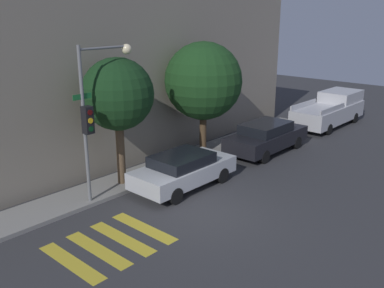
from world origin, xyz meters
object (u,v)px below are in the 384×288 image
sedan_near_corner (183,169)px  tree_midblock (203,81)px  tree_near_corner (118,95)px  traffic_light_pole (96,103)px  pickup_truck (331,109)px  sedan_middle (266,137)px

sedan_near_corner → tree_midblock: size_ratio=0.81×
tree_near_corner → tree_midblock: (4.75, 0.00, -0.06)m
traffic_light_pole → tree_near_corner: (1.33, 0.55, 0.02)m
sedan_near_corner → tree_near_corner: (-1.49, 1.82, 2.82)m
traffic_light_pole → tree_near_corner: size_ratio=1.11×
pickup_truck → tree_midblock: tree_midblock is taller
tree_midblock → sedan_near_corner: bearing=-150.8°
sedan_middle → traffic_light_pole: bearing=171.6°
traffic_light_pole → pickup_truck: traffic_light_pole is taller
sedan_middle → sedan_near_corner: bearing=180.0°
traffic_light_pole → sedan_near_corner: size_ratio=1.29×
sedan_middle → tree_midblock: 4.10m
traffic_light_pole → tree_midblock: 6.10m
traffic_light_pole → sedan_middle: 9.08m
tree_midblock → tree_near_corner: bearing=-180.0°
tree_midblock → traffic_light_pole: bearing=-174.9°
sedan_middle → tree_midblock: (-2.48, 1.82, 2.72)m
pickup_truck → tree_near_corner: (-14.11, 1.82, 2.61)m
sedan_middle → tree_near_corner: 7.95m
traffic_light_pole → sedan_near_corner: (2.83, -1.27, -2.81)m
pickup_truck → tree_near_corner: bearing=172.7°
sedan_near_corner → sedan_middle: size_ratio=0.91×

